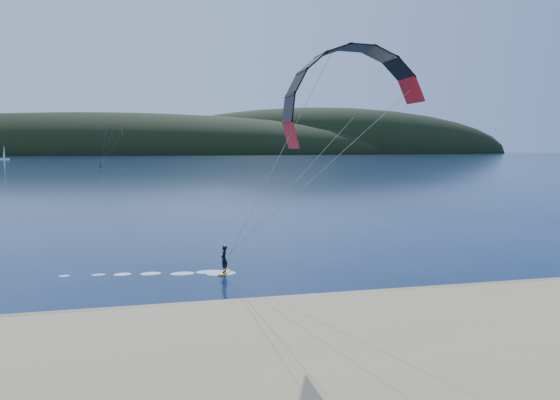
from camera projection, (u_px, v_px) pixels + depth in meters
name	position (u px, v px, depth m)	size (l,w,h in m)	color
ground	(264.00, 336.00, 23.24)	(1800.00, 1800.00, 0.00)	#071837
wet_sand	(246.00, 306.00, 27.59)	(220.00, 2.50, 0.10)	#846E4D
headland	(157.00, 154.00, 744.71)	(1200.00, 310.00, 140.00)	black
kitesurfer_near	(346.00, 123.00, 29.42)	(21.43, 9.45, 13.71)	gold
kitesurfer_far	(114.00, 134.00, 206.86)	(9.72, 4.77, 15.61)	gold
sailboat	(4.00, 159.00, 378.21)	(7.29, 4.81, 10.18)	white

